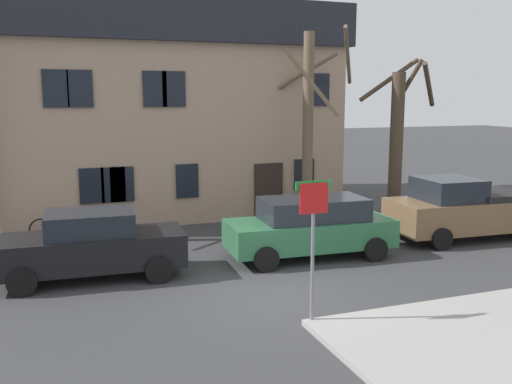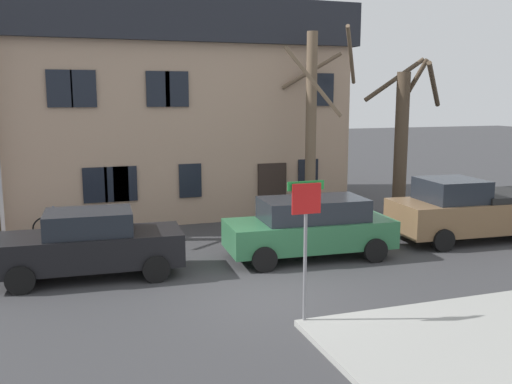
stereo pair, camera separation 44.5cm
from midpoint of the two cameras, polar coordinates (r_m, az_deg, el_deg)
The scene contains 9 objects.
ground_plane at distance 13.13m, azimuth 0.95°, elevation -10.59°, with size 120.00×120.00×0.00m, color #38383A.
building_main at distance 23.52m, azimuth -9.68°, elevation 8.35°, with size 12.90×8.05×7.97m.
tree_bare_mid at distance 19.79m, azimuth 4.86°, elevation 7.06°, with size 3.17×3.34×6.78m.
tree_bare_far at distance 21.84m, azimuth 13.67°, elevation 5.51°, with size 2.49×3.08×6.04m.
car_black_sedan at distance 14.77m, azimuth -17.29°, elevation -5.22°, with size 4.69×2.12×1.72m.
car_green_wagon at distance 16.00m, azimuth 4.80°, elevation -3.53°, with size 4.81×2.24×1.72m.
pickup_truck_brown at distance 19.39m, azimuth 20.51°, elevation -1.58°, with size 5.65×2.56×1.99m.
street_sign_pole at distance 11.01m, azimuth 4.69°, elevation -3.46°, with size 0.76×0.07×2.94m.
bicycle_leaning at distance 19.47m, azimuth -20.31°, elevation -3.31°, with size 1.67×0.62×1.03m.
Camera 1 is at (-4.66, -11.40, 4.56)m, focal length 39.28 mm.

